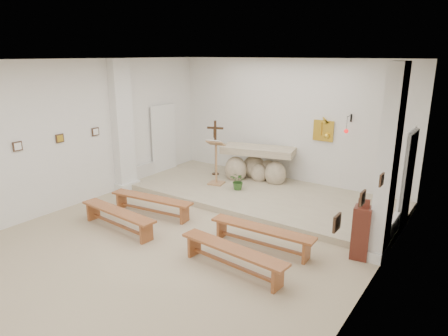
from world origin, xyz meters
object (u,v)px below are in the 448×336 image
Objects in this scene: lectern at (216,162)px; bench_right_second at (233,254)px; donation_pedestal at (361,232)px; altar at (257,166)px; bench_left_second at (118,215)px; bench_left_front at (151,202)px; bench_right_front at (262,233)px; crucifix_stand at (215,144)px.

lectern is 4.36m from bench_right_second.
bench_right_second is at bearing -141.91° from donation_pedestal.
lectern is (-0.70, -1.01, 0.23)m from altar.
bench_left_second is 2.91m from bench_right_second.
bench_left_front is 3.08m from bench_right_second.
bench_right_second is at bearing -62.50° from lectern.
altar is at bearing 68.65° from bench_left_front.
bench_right_front is (2.07, -3.35, -0.22)m from altar.
bench_left_second is at bearing -163.73° from bench_right_front.
lectern is 3.37m from bench_left_second.
bench_left_second is at bearing -115.16° from altar.
altar is 1.34× the size of crucifix_stand.
crucifix_stand is at bearing 90.47° from bench_left_front.
donation_pedestal is 0.55× the size of bench_right_front.
lectern reaches higher than donation_pedestal.
bench_left_second is (-0.14, -3.33, -0.45)m from lectern.
donation_pedestal is at bearing 21.11° from bench_right_front.
lectern is at bearing 134.08° from bench_right_second.
lectern is at bearing 91.45° from bench_left_second.
bench_right_second is at bearing -92.58° from bench_right_front.
donation_pedestal is 4.87m from bench_left_second.
donation_pedestal is 1.80m from bench_right_front.
bench_right_front and bench_left_second have the same top height.
bench_right_second is (2.91, -0.00, 0.00)m from bench_left_second.
bench_right_second is (3.33, -4.07, -0.75)m from crucifix_stand.
crucifix_stand is (-1.26, -0.27, 0.53)m from altar.
donation_pedestal is (3.72, -2.63, -0.04)m from altar.
bench_right_front is at bearing -52.41° from lectern.
bench_right_front is 1.00× the size of bench_left_second.
bench_left_front is (-0.84, -3.35, -0.22)m from altar.
bench_right_second is (2.77, -3.33, -0.45)m from lectern.
bench_left_front is at bearing -101.32° from crucifix_stand.
lectern is 0.60× the size of bench_left_second.
bench_left_front is 2.91m from bench_right_front.
crucifix_stand is 0.76× the size of bench_right_second.
altar is 3.46m from bench_left_front.
donation_pedestal reaches higher than bench_left_second.
lectern is 0.60× the size of bench_left_front.
donation_pedestal is at bearing 24.53° from bench_left_second.
bench_left_second is 1.00× the size of bench_right_second.
bench_left_second is (-4.56, -1.72, -0.17)m from donation_pedestal.
donation_pedestal reaches higher than bench_left_front.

